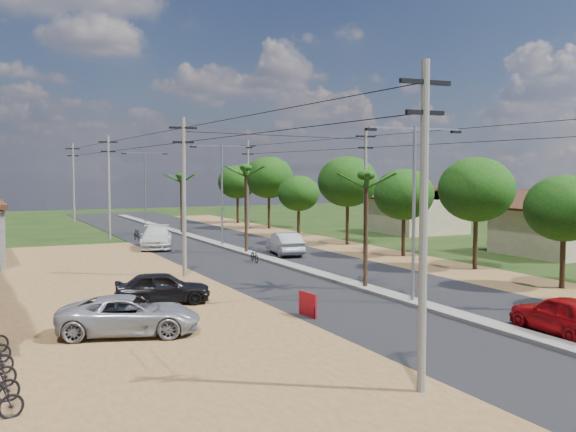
% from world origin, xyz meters
% --- Properties ---
extents(ground, '(160.00, 160.00, 0.00)m').
position_xyz_m(ground, '(0.00, 0.00, 0.00)').
color(ground, black).
rests_on(ground, ground).
extents(road, '(12.00, 110.00, 0.04)m').
position_xyz_m(road, '(0.00, 15.00, 0.02)').
color(road, black).
rests_on(road, ground).
extents(median, '(1.00, 90.00, 0.18)m').
position_xyz_m(median, '(0.00, 18.00, 0.09)').
color(median, '#605E56').
rests_on(median, ground).
extents(dirt_lot_west, '(18.00, 46.00, 0.04)m').
position_xyz_m(dirt_lot_west, '(-15.00, 8.00, 0.02)').
color(dirt_lot_west, brown).
rests_on(dirt_lot_west, ground).
extents(dirt_shoulder_east, '(5.00, 90.00, 0.03)m').
position_xyz_m(dirt_shoulder_east, '(8.50, 15.00, 0.01)').
color(dirt_shoulder_east, brown).
rests_on(dirt_shoulder_east, ground).
extents(house_east_near, '(7.60, 7.50, 4.60)m').
position_xyz_m(house_east_near, '(20.00, 10.00, 2.39)').
color(house_east_near, tan).
rests_on(house_east_near, ground).
extents(house_east_far, '(7.60, 7.50, 4.60)m').
position_xyz_m(house_east_far, '(21.00, 28.00, 2.39)').
color(house_east_far, tan).
rests_on(house_east_far, ground).
extents(tree_east_b, '(4.00, 4.00, 5.83)m').
position_xyz_m(tree_east_b, '(9.30, 0.00, 4.11)').
color(tree_east_b, black).
rests_on(tree_east_b, ground).
extents(tree_east_c, '(4.60, 4.60, 6.83)m').
position_xyz_m(tree_east_c, '(9.70, 7.00, 4.86)').
color(tree_east_c, black).
rests_on(tree_east_c, ground).
extents(tree_east_d, '(4.20, 4.20, 6.13)m').
position_xyz_m(tree_east_d, '(9.40, 14.00, 4.34)').
color(tree_east_d, black).
rests_on(tree_east_d, ground).
extents(tree_east_e, '(4.80, 4.80, 7.14)m').
position_xyz_m(tree_east_e, '(9.60, 22.00, 5.09)').
color(tree_east_e, black).
rests_on(tree_east_e, ground).
extents(tree_east_f, '(3.80, 3.80, 5.52)m').
position_xyz_m(tree_east_f, '(9.20, 30.00, 3.89)').
color(tree_east_f, black).
rests_on(tree_east_f, ground).
extents(tree_east_g, '(5.00, 5.00, 7.38)m').
position_xyz_m(tree_east_g, '(9.80, 38.00, 5.24)').
color(tree_east_g, black).
rests_on(tree_east_g, ground).
extents(tree_east_h, '(4.40, 4.40, 6.52)m').
position_xyz_m(tree_east_h, '(9.50, 46.00, 4.64)').
color(tree_east_h, black).
rests_on(tree_east_h, ground).
extents(palm_median_near, '(2.00, 2.00, 6.15)m').
position_xyz_m(palm_median_near, '(0.00, 4.00, 5.54)').
color(palm_median_near, black).
rests_on(palm_median_near, ground).
extents(palm_median_mid, '(2.00, 2.00, 6.55)m').
position_xyz_m(palm_median_mid, '(0.00, 20.00, 5.90)').
color(palm_median_mid, black).
rests_on(palm_median_mid, ground).
extents(palm_median_far, '(2.00, 2.00, 5.85)m').
position_xyz_m(palm_median_far, '(0.00, 36.00, 5.26)').
color(palm_median_far, black).
rests_on(palm_median_far, ground).
extents(streetlight_near, '(5.10, 0.18, 8.00)m').
position_xyz_m(streetlight_near, '(0.00, 0.00, 4.79)').
color(streetlight_near, gray).
rests_on(streetlight_near, ground).
extents(streetlight_mid, '(5.10, 0.18, 8.00)m').
position_xyz_m(streetlight_mid, '(0.00, 25.00, 4.79)').
color(streetlight_mid, gray).
rests_on(streetlight_mid, ground).
extents(streetlight_far, '(5.10, 0.18, 8.00)m').
position_xyz_m(streetlight_far, '(0.00, 50.00, 4.79)').
color(streetlight_far, gray).
rests_on(streetlight_far, ground).
extents(utility_pole_w_a, '(1.60, 0.24, 9.00)m').
position_xyz_m(utility_pole_w_a, '(-7.00, -10.00, 4.76)').
color(utility_pole_w_a, '#605E56').
rests_on(utility_pole_w_a, ground).
extents(utility_pole_w_b, '(1.60, 0.24, 9.00)m').
position_xyz_m(utility_pole_w_b, '(-7.00, 12.00, 4.76)').
color(utility_pole_w_b, '#605E56').
rests_on(utility_pole_w_b, ground).
extents(utility_pole_w_c, '(1.60, 0.24, 9.00)m').
position_xyz_m(utility_pole_w_c, '(-7.00, 34.00, 4.76)').
color(utility_pole_w_c, '#605E56').
rests_on(utility_pole_w_c, ground).
extents(utility_pole_w_d, '(1.60, 0.24, 9.00)m').
position_xyz_m(utility_pole_w_d, '(-7.00, 55.00, 4.76)').
color(utility_pole_w_d, '#605E56').
rests_on(utility_pole_w_d, ground).
extents(utility_pole_e_b, '(1.60, 0.24, 9.00)m').
position_xyz_m(utility_pole_e_b, '(7.50, 16.00, 4.76)').
color(utility_pole_e_b, '#605E56').
rests_on(utility_pole_e_b, ground).
extents(utility_pole_e_c, '(1.60, 0.24, 9.00)m').
position_xyz_m(utility_pole_e_c, '(7.50, 38.00, 4.76)').
color(utility_pole_e_c, '#605E56').
rests_on(utility_pole_e_c, ground).
extents(car_red_near, '(2.10, 4.50, 1.49)m').
position_xyz_m(car_red_near, '(1.50, -7.13, 0.74)').
color(car_red_near, maroon).
rests_on(car_red_near, ground).
extents(car_silver_mid, '(2.46, 4.98, 1.57)m').
position_xyz_m(car_silver_mid, '(2.23, 18.22, 0.78)').
color(car_silver_mid, gray).
rests_on(car_silver_mid, ground).
extents(car_white_far, '(3.74, 6.10, 1.65)m').
position_xyz_m(car_white_far, '(-5.00, 26.02, 0.83)').
color(car_white_far, silver).
rests_on(car_white_far, ground).
extents(car_parked_silver, '(5.62, 3.84, 1.43)m').
position_xyz_m(car_parked_silver, '(-12.80, -0.19, 0.71)').
color(car_parked_silver, gray).
rests_on(car_parked_silver, ground).
extents(car_parked_dark, '(4.54, 2.61, 1.46)m').
position_xyz_m(car_parked_dark, '(-10.18, 4.89, 0.73)').
color(car_parked_dark, black).
rests_on(car_parked_dark, ground).
extents(moto_rider_east, '(0.72, 1.63, 0.83)m').
position_xyz_m(moto_rider_east, '(1.20, -5.65, 0.42)').
color(moto_rider_east, black).
rests_on(moto_rider_east, ground).
extents(moto_rider_west_a, '(0.80, 1.74, 0.88)m').
position_xyz_m(moto_rider_west_a, '(-1.20, 15.58, 0.44)').
color(moto_rider_west_a, black).
rests_on(moto_rider_west_a, ground).
extents(moto_rider_west_b, '(0.56, 1.60, 0.95)m').
position_xyz_m(moto_rider_west_b, '(-5.00, 32.53, 0.47)').
color(moto_rider_west_b, black).
rests_on(moto_rider_west_b, ground).
extents(roadside_sign, '(0.20, 1.25, 1.04)m').
position_xyz_m(roadside_sign, '(-5.50, -0.33, 0.51)').
color(roadside_sign, maroon).
rests_on(roadside_sign, ground).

